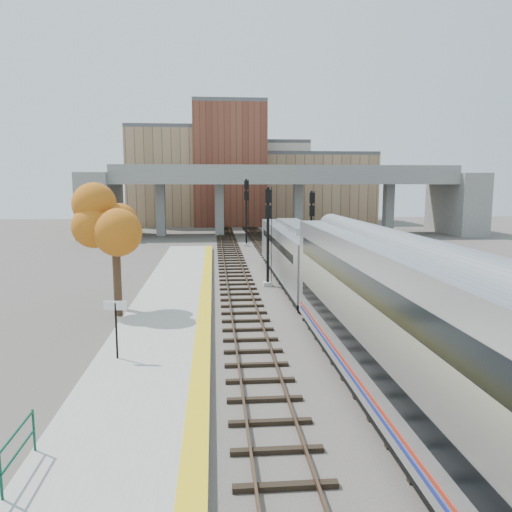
{
  "coord_description": "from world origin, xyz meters",
  "views": [
    {
      "loc": [
        -4.8,
        -24.27,
        7.07
      ],
      "look_at": [
        -2.13,
        7.11,
        2.5
      ],
      "focal_mm": 35.0,
      "sensor_mm": 36.0,
      "label": 1
    }
  ],
  "objects_px": {
    "signal_mast_near": "(268,239)",
    "signal_mast_far": "(246,212)",
    "locomotive": "(296,252)",
    "tree": "(115,220)",
    "car_c": "(391,238)",
    "coach": "(438,349)",
    "signal_mast_mid": "(311,233)",
    "car_a": "(391,252)",
    "car_b": "(385,244)"
  },
  "relations": [
    {
      "from": "tree",
      "to": "car_b",
      "type": "distance_m",
      "value": 35.08
    },
    {
      "from": "locomotive",
      "to": "car_b",
      "type": "distance_m",
      "value": 21.79
    },
    {
      "from": "car_b",
      "to": "coach",
      "type": "bearing_deg",
      "value": -124.06
    },
    {
      "from": "locomotive",
      "to": "coach",
      "type": "bearing_deg",
      "value": -90.0
    },
    {
      "from": "signal_mast_far",
      "to": "car_b",
      "type": "xyz_separation_m",
      "value": [
        14.85,
        -4.01,
        -3.27
      ]
    },
    {
      "from": "signal_mast_near",
      "to": "car_c",
      "type": "height_order",
      "value": "signal_mast_near"
    },
    {
      "from": "signal_mast_near",
      "to": "signal_mast_mid",
      "type": "height_order",
      "value": "signal_mast_near"
    },
    {
      "from": "signal_mast_near",
      "to": "tree",
      "type": "height_order",
      "value": "tree"
    },
    {
      "from": "tree",
      "to": "car_a",
      "type": "height_order",
      "value": "tree"
    },
    {
      "from": "locomotive",
      "to": "signal_mast_mid",
      "type": "relative_size",
      "value": 2.92
    },
    {
      "from": "signal_mast_near",
      "to": "car_a",
      "type": "bearing_deg",
      "value": 43.26
    },
    {
      "from": "coach",
      "to": "car_a",
      "type": "xyz_separation_m",
      "value": [
        11.2,
        34.24,
        -2.2
      ]
    },
    {
      "from": "coach",
      "to": "signal_mast_mid",
      "type": "distance_m",
      "value": 27.34
    },
    {
      "from": "signal_mast_far",
      "to": "signal_mast_mid",
      "type": "bearing_deg",
      "value": -76.39
    },
    {
      "from": "signal_mast_mid",
      "to": "car_c",
      "type": "bearing_deg",
      "value": 53.56
    },
    {
      "from": "locomotive",
      "to": "signal_mast_near",
      "type": "height_order",
      "value": "signal_mast_near"
    },
    {
      "from": "signal_mast_far",
      "to": "locomotive",
      "type": "bearing_deg",
      "value": -84.45
    },
    {
      "from": "signal_mast_mid",
      "to": "car_c",
      "type": "distance_m",
      "value": 22.43
    },
    {
      "from": "car_b",
      "to": "signal_mast_far",
      "type": "bearing_deg",
      "value": 148.43
    },
    {
      "from": "locomotive",
      "to": "car_a",
      "type": "relative_size",
      "value": 5.87
    },
    {
      "from": "car_a",
      "to": "car_b",
      "type": "xyz_separation_m",
      "value": [
        1.55,
        5.96,
        0.01
      ]
    },
    {
      "from": "tree",
      "to": "car_c",
      "type": "bearing_deg",
      "value": 49.2
    },
    {
      "from": "signal_mast_mid",
      "to": "signal_mast_far",
      "type": "bearing_deg",
      "value": 103.61
    },
    {
      "from": "coach",
      "to": "locomotive",
      "type": "bearing_deg",
      "value": 90.0
    },
    {
      "from": "coach",
      "to": "car_c",
      "type": "bearing_deg",
      "value": 71.37
    },
    {
      "from": "coach",
      "to": "car_b",
      "type": "xyz_separation_m",
      "value": [
        12.75,
        40.2,
        -2.19
      ]
    },
    {
      "from": "locomotive",
      "to": "car_c",
      "type": "height_order",
      "value": "locomotive"
    },
    {
      "from": "locomotive",
      "to": "car_c",
      "type": "xyz_separation_m",
      "value": [
        15.24,
        22.59,
        -1.63
      ]
    },
    {
      "from": "coach",
      "to": "car_c",
      "type": "xyz_separation_m",
      "value": [
        15.24,
        45.2,
        -2.15
      ]
    },
    {
      "from": "signal_mast_far",
      "to": "car_c",
      "type": "xyz_separation_m",
      "value": [
        17.34,
        0.99,
        -3.23
      ]
    },
    {
      "from": "signal_mast_near",
      "to": "car_b",
      "type": "xyz_separation_m",
      "value": [
        14.85,
        18.48,
        -2.75
      ]
    },
    {
      "from": "signal_mast_mid",
      "to": "car_a",
      "type": "distance_m",
      "value": 11.82
    },
    {
      "from": "car_a",
      "to": "signal_mast_near",
      "type": "bearing_deg",
      "value": -124.96
    },
    {
      "from": "tree",
      "to": "car_a",
      "type": "xyz_separation_m",
      "value": [
        22.21,
        19.44,
        -4.6
      ]
    },
    {
      "from": "signal_mast_far",
      "to": "car_c",
      "type": "bearing_deg",
      "value": 3.27
    },
    {
      "from": "locomotive",
      "to": "car_b",
      "type": "bearing_deg",
      "value": 54.07
    },
    {
      "from": "signal_mast_near",
      "to": "tree",
      "type": "distance_m",
      "value": 11.43
    },
    {
      "from": "signal_mast_near",
      "to": "coach",
      "type": "bearing_deg",
      "value": -84.48
    },
    {
      "from": "locomotive",
      "to": "car_c",
      "type": "distance_m",
      "value": 27.3
    },
    {
      "from": "locomotive",
      "to": "tree",
      "type": "distance_m",
      "value": 13.8
    },
    {
      "from": "car_c",
      "to": "signal_mast_far",
      "type": "bearing_deg",
      "value": 171.05
    },
    {
      "from": "signal_mast_mid",
      "to": "car_a",
      "type": "height_order",
      "value": "signal_mast_mid"
    },
    {
      "from": "signal_mast_far",
      "to": "car_a",
      "type": "bearing_deg",
      "value": -36.86
    },
    {
      "from": "car_a",
      "to": "car_b",
      "type": "height_order",
      "value": "car_b"
    },
    {
      "from": "tree",
      "to": "car_b",
      "type": "height_order",
      "value": "tree"
    },
    {
      "from": "signal_mast_far",
      "to": "tree",
      "type": "distance_m",
      "value": 30.76
    },
    {
      "from": "signal_mast_mid",
      "to": "signal_mast_far",
      "type": "relative_size",
      "value": 0.86
    },
    {
      "from": "signal_mast_near",
      "to": "signal_mast_far",
      "type": "distance_m",
      "value": 22.5
    },
    {
      "from": "car_c",
      "to": "car_a",
      "type": "bearing_deg",
      "value": -122.44
    },
    {
      "from": "car_a",
      "to": "car_b",
      "type": "bearing_deg",
      "value": 87.23
    }
  ]
}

